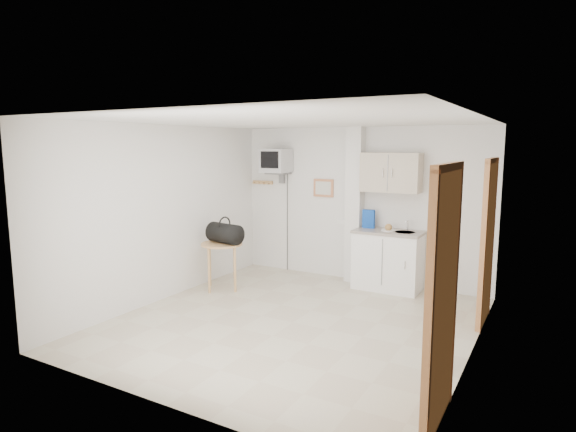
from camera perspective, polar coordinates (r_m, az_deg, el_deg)
The scene contains 7 objects.
ground at distance 6.20m, azimuth 0.60°, elevation -12.50°, with size 4.50×4.50×0.00m, color beige.
room_envelope at distance 5.80m, azimuth 3.12°, elevation 1.71°, with size 4.24×4.54×2.55m.
kitchenette at distance 7.55m, azimuth 11.84°, elevation -2.53°, with size 1.03×0.58×2.10m.
crt_television at distance 8.27m, azimuth -1.41°, elevation 6.47°, with size 0.44×0.45×2.15m.
round_table at distance 7.47m, azimuth -7.85°, elevation -3.94°, with size 0.63×0.63×0.73m.
duffel_bag at distance 7.41m, azimuth -7.49°, elevation -2.02°, with size 0.60×0.40×0.41m.
water_bottle at distance 5.18m, azimuth 17.19°, elevation -15.44°, with size 0.11×0.11×0.34m.
Camera 1 is at (2.80, -5.07, 2.21)m, focal length 30.00 mm.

